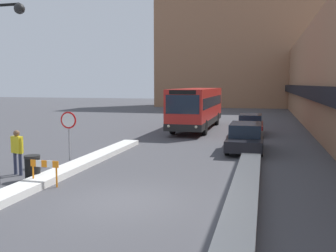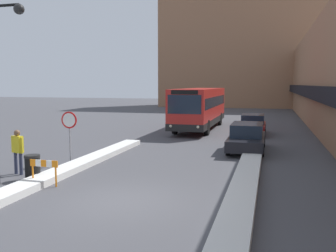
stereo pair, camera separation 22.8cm
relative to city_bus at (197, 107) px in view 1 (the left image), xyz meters
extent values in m
plane|color=#47474C|center=(1.10, -19.14, -1.78)|extent=(160.00, 160.00, 0.00)
cube|color=#996B4C|center=(11.10, 4.86, 2.45)|extent=(5.00, 60.00, 8.47)
cube|color=black|center=(8.35, 4.86, 1.27)|extent=(0.50, 60.00, 0.90)
cube|color=#996B4C|center=(1.10, 31.72, 7.80)|extent=(26.00, 8.00, 19.16)
cube|color=silver|center=(-2.50, -16.68, -1.65)|extent=(0.90, 16.25, 0.26)
cube|color=silver|center=(4.70, -18.11, -1.62)|extent=(0.90, 16.19, 0.32)
cube|color=red|center=(0.00, 0.01, 0.09)|extent=(2.58, 11.21, 2.80)
cube|color=black|center=(0.00, 0.01, -1.07)|extent=(2.60, 11.23, 0.49)
cube|color=#192333|center=(0.00, 0.01, 0.48)|extent=(2.61, 10.31, 0.77)
cube|color=#192333|center=(0.00, -5.61, 0.51)|extent=(2.27, 0.03, 1.26)
cube|color=black|center=(0.00, -5.61, 1.30)|extent=(1.81, 0.03, 0.28)
sphere|color=#F2EAC6|center=(-0.93, -5.62, -0.96)|extent=(0.20, 0.20, 0.20)
sphere|color=#F2EAC6|center=(0.93, -5.62, -0.96)|extent=(0.20, 0.20, 0.20)
cylinder|color=black|center=(-1.17, -3.47, -1.23)|extent=(0.28, 1.10, 1.10)
cylinder|color=black|center=(1.17, -3.47, -1.23)|extent=(0.28, 1.10, 1.10)
cylinder|color=black|center=(-1.17, 3.48, -1.23)|extent=(0.28, 1.10, 1.10)
cylinder|color=black|center=(1.17, 3.48, -1.23)|extent=(0.28, 1.10, 1.10)
cube|color=black|center=(4.30, -9.20, -1.23)|extent=(1.85, 4.83, 0.56)
cube|color=#192333|center=(4.30, -9.08, -0.61)|extent=(1.63, 2.66, 0.68)
cylinder|color=black|center=(5.14, -10.69, -1.45)|extent=(0.20, 0.67, 0.67)
cylinder|color=black|center=(3.45, -10.69, -1.45)|extent=(0.20, 0.67, 0.67)
cylinder|color=black|center=(5.14, -7.70, -1.45)|extent=(0.20, 0.67, 0.67)
cylinder|color=black|center=(3.45, -7.70, -1.45)|extent=(0.20, 0.67, 0.67)
cube|color=maroon|center=(4.30, -2.27, -1.25)|extent=(1.76, 4.23, 0.55)
cube|color=#192333|center=(4.30, -2.17, -0.65)|extent=(1.55, 2.32, 0.66)
cylinder|color=black|center=(5.10, -3.58, -1.47)|extent=(0.20, 0.63, 0.63)
cylinder|color=black|center=(3.50, -3.58, -1.47)|extent=(0.20, 0.63, 0.63)
cylinder|color=black|center=(5.10, -0.96, -1.47)|extent=(0.20, 0.63, 0.63)
cylinder|color=black|center=(3.50, -0.96, -1.47)|extent=(0.20, 0.63, 0.63)
cylinder|color=gray|center=(-3.25, -14.65, -0.58)|extent=(0.07, 0.07, 2.39)
cylinder|color=red|center=(-3.25, -14.67, 0.23)|extent=(0.76, 0.03, 0.76)
cylinder|color=white|center=(-3.25, -14.69, 0.23)|extent=(0.62, 0.02, 0.62)
cylinder|color=black|center=(-3.35, -18.54, 4.49)|extent=(1.20, 0.10, 0.10)
sphere|color=black|center=(-2.75, -18.54, 4.34)|extent=(0.36, 0.36, 0.36)
cylinder|color=#333851|center=(-4.39, -16.94, -1.33)|extent=(0.13, 0.13, 0.89)
cylinder|color=#333851|center=(-4.09, -17.03, -1.33)|extent=(0.13, 0.13, 0.89)
cube|color=yellow|center=(-4.24, -16.98, -0.55)|extent=(0.53, 0.35, 0.67)
sphere|color=brown|center=(-4.24, -16.98, -0.10)|extent=(0.25, 0.25, 0.25)
cylinder|color=yellow|center=(-4.47, -16.91, -0.59)|extent=(0.10, 0.10, 0.63)
cylinder|color=yellow|center=(-4.01, -17.05, -0.59)|extent=(0.10, 0.10, 0.63)
cylinder|color=black|center=(-3.18, -17.56, -1.36)|extent=(0.56, 0.56, 0.85)
cylinder|color=black|center=(-3.18, -17.56, -0.88)|extent=(0.59, 0.59, 0.10)
cylinder|color=orange|center=(-2.69, -18.23, -1.43)|extent=(0.06, 0.06, 0.70)
cylinder|color=orange|center=(-1.76, -18.23, -1.43)|extent=(0.06, 0.06, 0.70)
cube|color=orange|center=(-2.67, -18.23, -0.96)|extent=(0.22, 0.04, 0.24)
cube|color=white|center=(-2.45, -18.23, -0.96)|extent=(0.22, 0.04, 0.24)
cube|color=orange|center=(-2.23, -18.23, -0.96)|extent=(0.22, 0.04, 0.24)
cube|color=white|center=(-2.01, -18.23, -0.96)|extent=(0.22, 0.04, 0.24)
cube|color=orange|center=(-1.79, -18.23, -0.96)|extent=(0.22, 0.04, 0.24)
camera|label=1|loc=(5.25, -29.69, 1.84)|focal=40.00mm
camera|label=2|loc=(5.47, -29.63, 1.84)|focal=40.00mm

